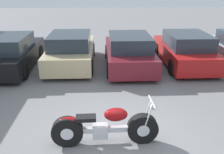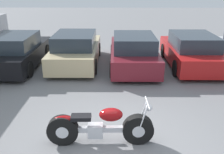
{
  "view_description": "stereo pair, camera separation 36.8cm",
  "coord_description": "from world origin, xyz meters",
  "px_view_note": "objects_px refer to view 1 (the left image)",
  "views": [
    {
      "loc": [
        -0.4,
        -4.82,
        3.47
      ],
      "look_at": [
        -0.1,
        1.9,
        0.85
      ],
      "focal_mm": 40.0,
      "sensor_mm": 36.0,
      "label": 1
    },
    {
      "loc": [
        -0.04,
        -4.83,
        3.47
      ],
      "look_at": [
        -0.1,
        1.9,
        0.85
      ],
      "focal_mm": 40.0,
      "sensor_mm": 36.0,
      "label": 2
    }
  ],
  "objects_px": {
    "parked_car_champagne": "(71,50)",
    "parked_car_red": "(185,50)",
    "parked_car_maroon": "(129,52)",
    "motorcycle": "(104,127)",
    "parked_car_black": "(10,53)"
  },
  "relations": [
    {
      "from": "parked_car_red",
      "to": "parked_car_black",
      "type": "bearing_deg",
      "value": -178.53
    },
    {
      "from": "parked_car_black",
      "to": "parked_car_maroon",
      "type": "height_order",
      "value": "same"
    },
    {
      "from": "motorcycle",
      "to": "parked_car_champagne",
      "type": "height_order",
      "value": "parked_car_champagne"
    },
    {
      "from": "parked_car_maroon",
      "to": "motorcycle",
      "type": "bearing_deg",
      "value": -101.87
    },
    {
      "from": "parked_car_black",
      "to": "parked_car_red",
      "type": "xyz_separation_m",
      "value": [
        7.36,
        0.19,
        0.0
      ]
    },
    {
      "from": "parked_car_maroon",
      "to": "parked_car_red",
      "type": "xyz_separation_m",
      "value": [
        2.45,
        0.19,
        0.0
      ]
    },
    {
      "from": "parked_car_champagne",
      "to": "parked_car_red",
      "type": "bearing_deg",
      "value": -1.94
    },
    {
      "from": "motorcycle",
      "to": "parked_car_maroon",
      "type": "relative_size",
      "value": 0.56
    },
    {
      "from": "parked_car_maroon",
      "to": "parked_car_red",
      "type": "relative_size",
      "value": 1.0
    },
    {
      "from": "parked_car_champagne",
      "to": "motorcycle",
      "type": "bearing_deg",
      "value": -76.78
    },
    {
      "from": "motorcycle",
      "to": "parked_car_red",
      "type": "bearing_deg",
      "value": 57.05
    },
    {
      "from": "motorcycle",
      "to": "parked_car_champagne",
      "type": "distance_m",
      "value": 5.84
    },
    {
      "from": "motorcycle",
      "to": "parked_car_champagne",
      "type": "bearing_deg",
      "value": 103.22
    },
    {
      "from": "parked_car_maroon",
      "to": "parked_car_red",
      "type": "distance_m",
      "value": 2.46
    },
    {
      "from": "parked_car_champagne",
      "to": "parked_car_red",
      "type": "xyz_separation_m",
      "value": [
        4.91,
        -0.17,
        0.0
      ]
    }
  ]
}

